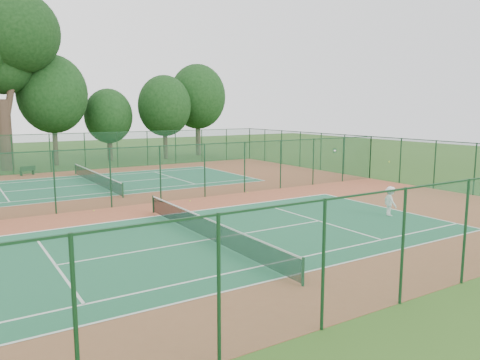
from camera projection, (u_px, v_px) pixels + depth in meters
name	position (u px, v px, depth m)	size (l,w,h in m)	color
ground	(137.00, 205.00, 28.07)	(120.00, 120.00, 0.00)	#2C5019
red_pad	(137.00, 205.00, 28.07)	(40.00, 36.00, 0.01)	brown
court_near	(209.00, 240.00, 20.55)	(23.77, 10.97, 0.01)	#1C5A3C
court_far	(96.00, 184.00, 35.59)	(23.77, 10.97, 0.01)	#1E6044
fence_north	(68.00, 152.00, 42.84)	(40.00, 0.09, 3.50)	#18482C
fence_south	(365.00, 255.00, 12.77)	(40.00, 0.09, 3.50)	#1C5538
fence_east	(370.00, 157.00, 38.37)	(0.09, 36.00, 3.50)	#1B532F
fence_divider	(136.00, 176.00, 27.81)	(40.00, 0.09, 3.50)	#174526
tennis_net_near	(209.00, 228.00, 20.47)	(0.10, 12.90, 0.97)	#13351D
tennis_net_far	(95.00, 177.00, 35.51)	(0.10, 12.90, 0.97)	#163E23
player_near	(390.00, 201.00, 25.00)	(1.03, 0.59, 1.59)	silver
bench	(27.00, 170.00, 40.28)	(1.37, 0.76, 0.81)	black
stray_ball_a	(190.00, 201.00, 29.00)	(0.08, 0.08, 0.08)	#D7F539
stray_ball_b	(248.00, 192.00, 31.96)	(0.07, 0.07, 0.07)	#D4E535
stray_ball_c	(94.00, 211.00, 26.22)	(0.07, 0.07, 0.07)	#BAD431
evergreen_row	(60.00, 164.00, 48.60)	(39.00, 5.00, 12.00)	black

